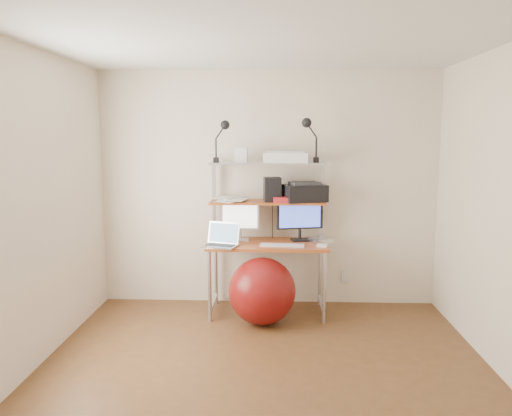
% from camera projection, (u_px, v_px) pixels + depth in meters
% --- Properties ---
extents(room, '(3.60, 3.60, 3.60)m').
position_uv_depth(room, '(264.00, 216.00, 3.57)').
color(room, brown).
rests_on(room, ground).
extents(computer_desk, '(1.20, 0.60, 1.57)m').
position_uv_depth(computer_desk, '(268.00, 221.00, 5.10)').
color(computer_desk, '#AC4621').
rests_on(computer_desk, ground).
extents(desktop, '(1.20, 0.60, 0.00)m').
position_uv_depth(desktop, '(267.00, 243.00, 5.07)').
color(desktop, '#AC4621').
rests_on(desktop, computer_desk).
extents(mid_shelf, '(1.18, 0.34, 0.00)m').
position_uv_depth(mid_shelf, '(268.00, 201.00, 5.14)').
color(mid_shelf, '#AC4621').
rests_on(mid_shelf, computer_desk).
extents(top_shelf, '(1.18, 0.34, 0.00)m').
position_uv_depth(top_shelf, '(268.00, 162.00, 5.08)').
color(top_shelf, '#B7B7BC').
rests_on(top_shelf, computer_desk).
extents(floor, '(3.60, 3.60, 0.00)m').
position_uv_depth(floor, '(264.00, 380.00, 3.75)').
color(floor, brown).
rests_on(floor, ground).
extents(wall_outlet, '(0.08, 0.01, 0.12)m').
position_uv_depth(wall_outlet, '(346.00, 276.00, 5.44)').
color(wall_outlet, silver).
rests_on(wall_outlet, room).
extents(monitor_silver, '(0.40, 0.15, 0.44)m').
position_uv_depth(monitor_silver, '(240.00, 218.00, 5.16)').
color(monitor_silver, silver).
rests_on(monitor_silver, desktop).
extents(monitor_black, '(0.48, 0.17, 0.48)m').
position_uv_depth(monitor_black, '(300.00, 217.00, 5.15)').
color(monitor_black, black).
rests_on(monitor_black, desktop).
extents(laptop, '(0.39, 0.35, 0.29)m').
position_uv_depth(laptop, '(222.00, 241.00, 4.93)').
color(laptop, '#B8B8BC').
rests_on(laptop, desktop).
extents(keyboard, '(0.44, 0.16, 0.01)m').
position_uv_depth(keyboard, '(282.00, 245.00, 4.93)').
color(keyboard, silver).
rests_on(keyboard, desktop).
extents(mouse, '(0.11, 0.09, 0.03)m').
position_uv_depth(mouse, '(322.00, 245.00, 4.88)').
color(mouse, silver).
rests_on(mouse, desktop).
extents(mac_mini, '(0.26, 0.26, 0.04)m').
position_uv_depth(mac_mini, '(320.00, 240.00, 5.12)').
color(mac_mini, '#B8B8BC').
rests_on(mac_mini, desktop).
extents(phone, '(0.09, 0.13, 0.01)m').
position_uv_depth(phone, '(269.00, 245.00, 4.95)').
color(phone, black).
rests_on(phone, desktop).
extents(printer, '(0.48, 0.40, 0.20)m').
position_uv_depth(printer, '(304.00, 192.00, 5.10)').
color(printer, black).
rests_on(printer, mid_shelf).
extents(nas_cube, '(0.19, 0.19, 0.25)m').
position_uv_depth(nas_cube, '(272.00, 189.00, 5.11)').
color(nas_cube, black).
rests_on(nas_cube, mid_shelf).
extents(red_box, '(0.20, 0.14, 0.05)m').
position_uv_depth(red_box, '(283.00, 200.00, 5.04)').
color(red_box, '#B11C22').
rests_on(red_box, mid_shelf).
extents(scanner, '(0.47, 0.33, 0.12)m').
position_uv_depth(scanner, '(286.00, 157.00, 5.04)').
color(scanner, silver).
rests_on(scanner, top_shelf).
extents(box_white, '(0.13, 0.11, 0.15)m').
position_uv_depth(box_white, '(241.00, 155.00, 5.06)').
color(box_white, silver).
rests_on(box_white, top_shelf).
extents(box_grey, '(0.10, 0.10, 0.09)m').
position_uv_depth(box_grey, '(241.00, 157.00, 5.12)').
color(box_grey, '#313134').
rests_on(box_grey, top_shelf).
extents(clip_lamp_left, '(0.17, 0.09, 0.42)m').
position_uv_depth(clip_lamp_left, '(223.00, 132.00, 4.97)').
color(clip_lamp_left, black).
rests_on(clip_lamp_left, top_shelf).
extents(clip_lamp_right, '(0.18, 0.10, 0.44)m').
position_uv_depth(clip_lamp_right, '(309.00, 130.00, 4.97)').
color(clip_lamp_right, black).
rests_on(clip_lamp_right, top_shelf).
extents(exercise_ball, '(0.65, 0.65, 0.65)m').
position_uv_depth(exercise_ball, '(262.00, 291.00, 4.83)').
color(exercise_ball, maroon).
rests_on(exercise_ball, floor).
extents(paper_stack, '(0.40, 0.44, 0.03)m').
position_uv_depth(paper_stack, '(230.00, 199.00, 5.16)').
color(paper_stack, white).
rests_on(paper_stack, mid_shelf).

